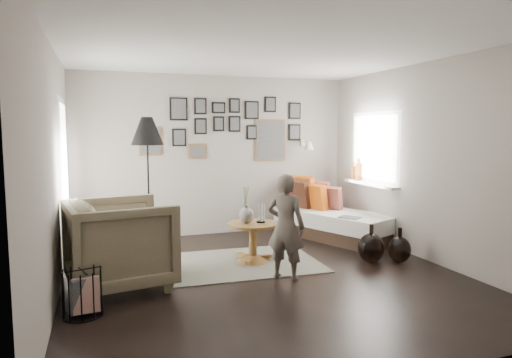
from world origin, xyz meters
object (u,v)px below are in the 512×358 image
object	(u,v)px
pedestal_table	(253,244)
demijohn_small	(399,249)
magazine_basket	(83,293)
child	(286,227)
vase	(246,212)
demijohn_large	(371,248)
armchair	(120,244)
floor_lamp	(147,136)
daybed	(332,219)

from	to	relation	value
pedestal_table	demijohn_small	size ratio (longest dim) A/B	1.43
magazine_basket	child	bearing A→B (deg)	9.62
vase	demijohn_large	size ratio (longest dim) A/B	0.93
magazine_basket	demijohn_large	world-z (taller)	demijohn_large
demijohn_small	vase	bearing A→B (deg)	160.40
armchair	magazine_basket	xyz separation A→B (m)	(-0.37, -0.68, -0.27)
magazine_basket	vase	bearing A→B (deg)	30.74
floor_lamp	vase	bearing A→B (deg)	-35.69
pedestal_table	armchair	distance (m)	1.75
vase	child	distance (m)	0.83
pedestal_table	demijohn_large	xyz separation A→B (m)	(1.44, -0.53, -0.04)
daybed	armchair	world-z (taller)	armchair
vase	armchair	size ratio (longest dim) A/B	0.44
vase	armchair	bearing A→B (deg)	-162.98
pedestal_table	vase	size ratio (longest dim) A/B	1.40
magazine_basket	child	size ratio (longest dim) A/B	0.35
vase	demijohn_large	distance (m)	1.68
pedestal_table	vase	xyz separation A→B (m)	(-0.08, 0.02, 0.42)
floor_lamp	pedestal_table	bearing A→B (deg)	-34.53
magazine_basket	armchair	bearing A→B (deg)	61.39
armchair	child	xyz separation A→B (m)	(1.81, -0.31, 0.12)
pedestal_table	daybed	bearing A→B (deg)	28.95
vase	floor_lamp	world-z (taller)	floor_lamp
demijohn_large	vase	bearing A→B (deg)	160.24
floor_lamp	demijohn_large	distance (m)	3.33
vase	floor_lamp	distance (m)	1.72
pedestal_table	floor_lamp	bearing A→B (deg)	145.47
pedestal_table	child	xyz separation A→B (m)	(0.14, -0.78, 0.37)
demijohn_small	child	world-z (taller)	child
vase	demijohn_small	world-z (taller)	vase
armchair	child	bearing A→B (deg)	-109.28
pedestal_table	demijohn_large	world-z (taller)	pedestal_table
magazine_basket	demijohn_large	distance (m)	3.54
armchair	demijohn_small	world-z (taller)	armchair
daybed	armchair	distance (m)	3.59
vase	child	bearing A→B (deg)	-74.72
demijohn_small	child	bearing A→B (deg)	-175.50
pedestal_table	daybed	size ratio (longest dim) A/B	0.32
pedestal_table	armchair	bearing A→B (deg)	-164.38
demijohn_large	child	xyz separation A→B (m)	(-1.30, -0.25, 0.42)
demijohn_large	child	size ratio (longest dim) A/B	0.41
pedestal_table	vase	world-z (taller)	vase
magazine_basket	pedestal_table	bearing A→B (deg)	29.32
magazine_basket	child	world-z (taller)	child
pedestal_table	vase	distance (m)	0.43
vase	demijohn_large	xyz separation A→B (m)	(1.52, -0.55, -0.46)
child	demijohn_large	bearing A→B (deg)	-126.74
child	daybed	bearing A→B (deg)	-89.35
daybed	magazine_basket	bearing A→B (deg)	-174.08
vase	child	size ratio (longest dim) A/B	0.38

